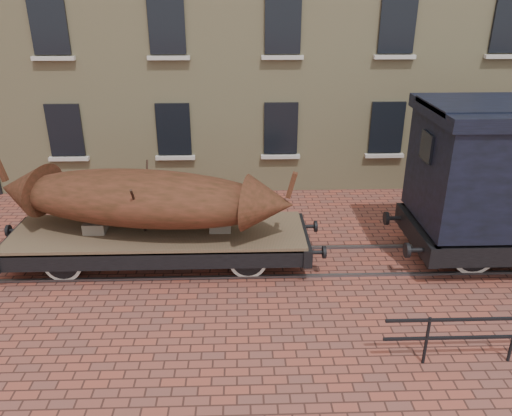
{
  "coord_description": "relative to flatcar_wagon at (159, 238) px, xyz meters",
  "views": [
    {
      "loc": [
        -0.34,
        -11.03,
        6.32
      ],
      "look_at": [
        0.04,
        0.5,
        1.3
      ],
      "focal_mm": 35.0,
      "sensor_mm": 36.0,
      "label": 1
    }
  ],
  "objects": [
    {
      "name": "ground",
      "position": [
        2.36,
        0.0,
        -0.76
      ],
      "size": [
        90.0,
        90.0,
        0.0
      ],
      "primitive_type": "plane",
      "color": "brown"
    },
    {
      "name": "rail_track",
      "position": [
        2.36,
        0.0,
        -0.73
      ],
      "size": [
        30.0,
        1.52,
        0.06
      ],
      "color": "#59595E",
      "rests_on": "ground"
    },
    {
      "name": "flatcar_wagon",
      "position": [
        0.0,
        0.0,
        0.0
      ],
      "size": [
        8.03,
        2.18,
        1.21
      ],
      "color": "brown",
      "rests_on": "ground"
    },
    {
      "name": "iron_boat",
      "position": [
        -0.32,
        0.0,
        1.07
      ],
      "size": [
        7.31,
        3.15,
        1.73
      ],
      "color": "#59291C",
      "rests_on": "flatcar_wagon"
    }
  ]
}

